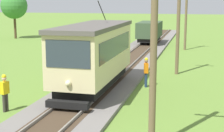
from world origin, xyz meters
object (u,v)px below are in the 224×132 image
Objects in this scene: tree_right_near at (14,6)px; second_worker at (146,71)px; utility_pole_mid at (178,20)px; freight_car at (150,31)px; track_worker at (5,91)px; utility_pole_far at (186,17)px; gravel_pile at (101,41)px; utility_pole_near_tram at (154,31)px; red_tram at (94,54)px.

second_worker is at bearing -46.54° from tree_right_near.
utility_pole_mid reaches higher than second_worker.
track_worker is (-3.00, -26.13, -0.57)m from freight_car.
utility_pole_far is 3.75× the size of second_worker.
gravel_pile is 18.84m from second_worker.
gravel_pile is at bearing 109.54° from utility_pole_near_tram.
utility_pole_near_tram is at bearing -81.68° from freight_car.
utility_pole_near_tram is (4.17, -6.79, 1.95)m from red_tram.
utility_pole_far reaches higher than second_worker.
freight_car reaches higher than track_worker.
red_tram is 19.82m from gravel_pile.
tree_right_near is (-13.39, 5.00, 3.74)m from gravel_pile.
gravel_pile is at bearing -80.35° from second_worker.
utility_pole_near_tram is 8.19m from track_worker.
utility_pole_far is at bearing 90.00° from utility_pole_mid.
second_worker is at bearing 35.80° from red_tram.
tree_right_near is (-21.05, 22.22, 3.35)m from second_worker.
gravel_pile is at bearing -20.49° from tree_right_near.
gravel_pile is 0.51× the size of tree_right_near.
utility_pole_mid is 28.87m from tree_right_near.
track_worker is at bearing 33.79° from second_worker.
second_worker is (-1.53, -16.56, -2.46)m from utility_pole_far.
utility_pole_mid is at bearing 55.81° from red_tram.
utility_pole_near_tram is 1.10× the size of utility_pole_mid.
red_tram is 21.75m from freight_car.
red_tram reaches higher than track_worker.
utility_pole_near_tram is at bearing -3.68° from track_worker.
utility_pole_far is (-0.00, 12.32, -0.32)m from utility_pole_mid.
red_tram is 7.59m from utility_pole_mid.
tree_right_near is (-18.41, 24.12, 2.14)m from red_tram.
utility_pole_near_tram reaches higher than second_worker.
utility_pole_far is (4.17, 18.46, 1.25)m from red_tram.
freight_car is at bearing -96.76° from second_worker.
red_tram is at bearing 121.57° from utility_pole_near_tram.
gravel_pile is 23.59m from track_worker.
tree_right_near reaches higher than gravel_pile.
second_worker is (2.64, 1.90, -1.21)m from red_tram.
red_tram is 8.20m from utility_pole_near_tram.
gravel_pile is (-9.19, 12.97, -3.17)m from utility_pole_mid.
red_tram is 4.79× the size of track_worker.
track_worker is 32.58m from tree_right_near.
freight_car is 16.31m from utility_pole_mid.
second_worker is (7.66, -17.21, 0.39)m from gravel_pile.
track_worker is 1.00× the size of second_worker.
red_tram is 1.40× the size of tree_right_near.
second_worker reaches higher than gravel_pile.
tree_right_near is at bearing 159.51° from gravel_pile.
freight_car reaches higher than second_worker.
utility_pole_near_tram reaches higher than red_tram.
red_tram is 1.64× the size of freight_car.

